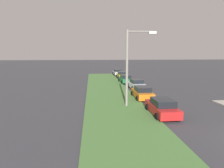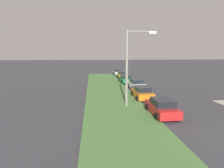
# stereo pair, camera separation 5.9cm
# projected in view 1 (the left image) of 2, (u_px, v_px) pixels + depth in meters

# --- Properties ---
(grass_median) EXTENTS (60.00, 6.00, 0.12)m
(grass_median) POSITION_uv_depth(u_px,v_px,m) (114.00, 104.00, 20.34)
(grass_median) COLOR #477238
(grass_median) RESTS_ON ground
(parked_car_red) EXTENTS (4.30, 2.02, 1.47)m
(parked_car_red) POSITION_uv_depth(u_px,v_px,m) (162.00, 107.00, 16.67)
(parked_car_red) COLOR red
(parked_car_red) RESTS_ON ground
(parked_car_orange) EXTENTS (4.31, 2.04, 1.47)m
(parked_car_orange) POSITION_uv_depth(u_px,v_px,m) (142.00, 93.00, 22.83)
(parked_car_orange) COLOR orange
(parked_car_orange) RESTS_ON ground
(parked_car_white) EXTENTS (4.37, 2.16, 1.47)m
(parked_car_white) POSITION_uv_depth(u_px,v_px,m) (136.00, 84.00, 29.11)
(parked_car_white) COLOR silver
(parked_car_white) RESTS_ON ground
(parked_car_green) EXTENTS (4.37, 2.15, 1.47)m
(parked_car_green) POSITION_uv_depth(u_px,v_px,m) (125.00, 79.00, 35.15)
(parked_car_green) COLOR #1E6B38
(parked_car_green) RESTS_ON ground
(parked_car_yellow) EXTENTS (4.30, 2.02, 1.47)m
(parked_car_yellow) POSITION_uv_depth(u_px,v_px,m) (122.00, 75.00, 41.34)
(parked_car_yellow) COLOR gold
(parked_car_yellow) RESTS_ON ground
(parked_car_silver) EXTENTS (4.35, 2.11, 1.47)m
(parked_car_silver) POSITION_uv_depth(u_px,v_px,m) (117.00, 72.00, 47.52)
(parked_car_silver) COLOR #B2B5BA
(parked_car_silver) RESTS_ON ground
(streetlight) EXTENTS (0.45, 2.88, 7.50)m
(streetlight) POSITION_uv_depth(u_px,v_px,m) (131.00, 63.00, 18.78)
(streetlight) COLOR gray
(streetlight) RESTS_ON ground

